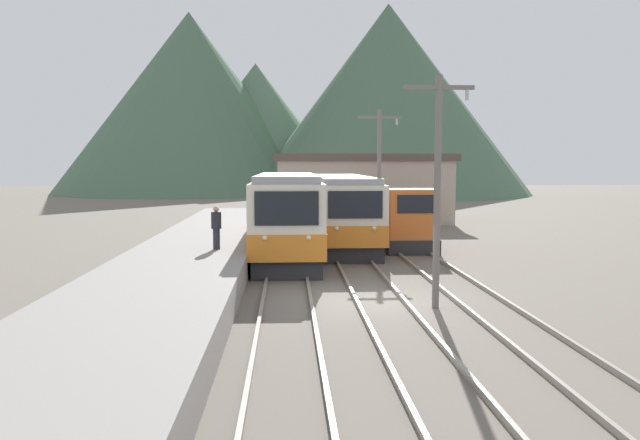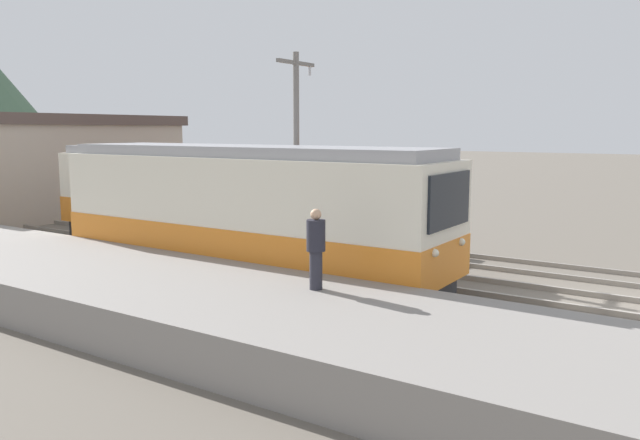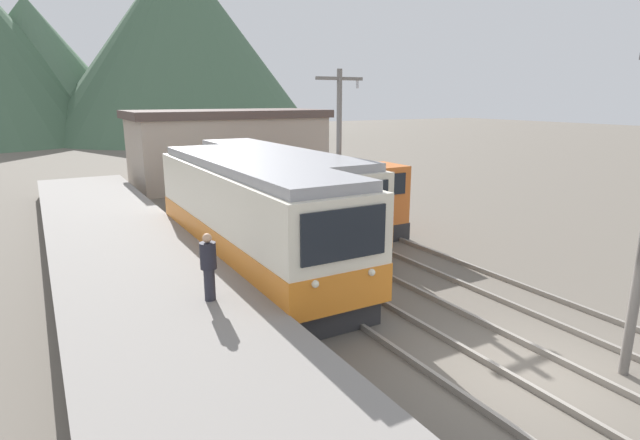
{
  "view_description": "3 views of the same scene",
  "coord_description": "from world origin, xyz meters",
  "px_view_note": "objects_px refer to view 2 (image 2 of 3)",
  "views": [
    {
      "loc": [
        -2.57,
        -18.48,
        4.17
      ],
      "look_at": [
        -1.26,
        6.61,
        1.89
      ],
      "focal_mm": 35.0,
      "sensor_mm": 36.0,
      "label": 1
    },
    {
      "loc": [
        -15.4,
        -1.82,
        4.14
      ],
      "look_at": [
        -1.17,
        7.56,
        1.66
      ],
      "focal_mm": 35.0,
      "sensor_mm": 36.0,
      "label": 2
    },
    {
      "loc": [
        -8.47,
        -5.9,
        5.62
      ],
      "look_at": [
        -0.6,
        7.84,
        1.72
      ],
      "focal_mm": 28.0,
      "sensor_mm": 36.0,
      "label": 3
    }
  ],
  "objects_px": {
    "person_on_platform": "(316,246)",
    "shunting_locomotive": "(291,209)",
    "commuter_train_left": "(248,220)",
    "commuter_train_center": "(208,203)",
    "catenary_mast_mid": "(297,144)"
  },
  "relations": [
    {
      "from": "commuter_train_center",
      "to": "catenary_mast_mid",
      "type": "distance_m",
      "value": 3.65
    },
    {
      "from": "commuter_train_left",
      "to": "commuter_train_center",
      "type": "xyz_separation_m",
      "value": [
        2.8,
        4.11,
        -0.07
      ]
    },
    {
      "from": "commuter_train_left",
      "to": "catenary_mast_mid",
      "type": "bearing_deg",
      "value": 18.53
    },
    {
      "from": "commuter_train_left",
      "to": "catenary_mast_mid",
      "type": "distance_m",
      "value": 4.93
    },
    {
      "from": "commuter_train_center",
      "to": "catenary_mast_mid",
      "type": "bearing_deg",
      "value": -60.52
    },
    {
      "from": "commuter_train_left",
      "to": "commuter_train_center",
      "type": "bearing_deg",
      "value": 55.74
    },
    {
      "from": "commuter_train_left",
      "to": "catenary_mast_mid",
      "type": "relative_size",
      "value": 1.73
    },
    {
      "from": "person_on_platform",
      "to": "shunting_locomotive",
      "type": "bearing_deg",
      "value": 38.61
    },
    {
      "from": "person_on_platform",
      "to": "catenary_mast_mid",
      "type": "bearing_deg",
      "value": 37.98
    },
    {
      "from": "commuter_train_center",
      "to": "catenary_mast_mid",
      "type": "relative_size",
      "value": 1.9
    },
    {
      "from": "commuter_train_left",
      "to": "person_on_platform",
      "type": "relative_size",
      "value": 7.06
    },
    {
      "from": "commuter_train_center",
      "to": "shunting_locomotive",
      "type": "relative_size",
      "value": 2.24
    },
    {
      "from": "commuter_train_center",
      "to": "commuter_train_left",
      "type": "bearing_deg",
      "value": -124.26
    },
    {
      "from": "shunting_locomotive",
      "to": "catenary_mast_mid",
      "type": "xyz_separation_m",
      "value": [
        -1.49,
        -1.32,
        2.44
      ]
    },
    {
      "from": "catenary_mast_mid",
      "to": "person_on_platform",
      "type": "xyz_separation_m",
      "value": [
        -6.95,
        -5.43,
        -1.81
      ]
    }
  ]
}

